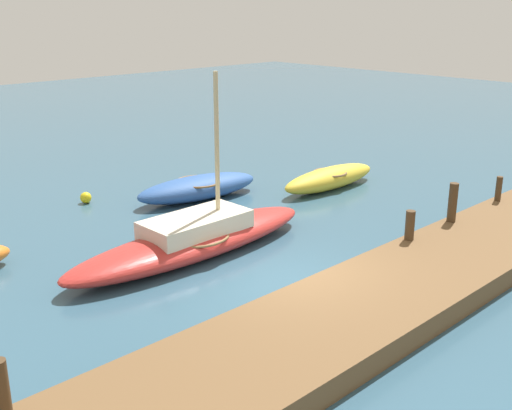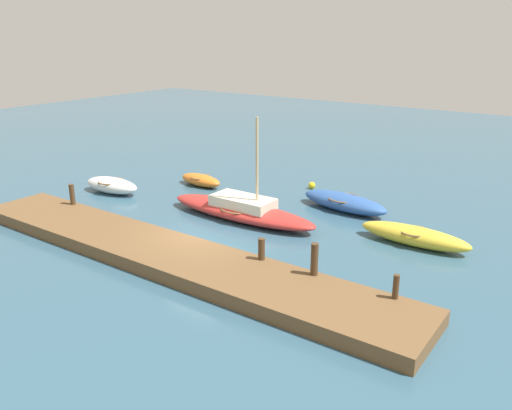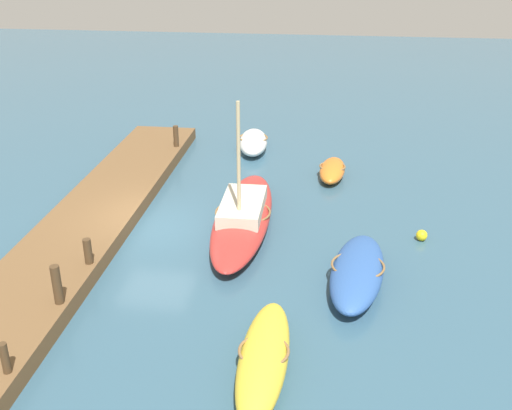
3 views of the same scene
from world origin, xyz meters
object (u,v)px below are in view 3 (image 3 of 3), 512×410
object	(u,v)px
rowboat_blue	(357,272)
rowboat_white	(253,142)
mooring_post_west	(176,136)
mooring_post_east	(5,358)
marker_buoy	(422,235)
mooring_post_mid_west	(88,251)
dinghy_orange	(332,170)
mooring_post_mid_east	(57,285)
rowboat_yellow	(264,358)
sailboat_red	(243,215)

from	to	relation	value
rowboat_blue	rowboat_white	bearing A→B (deg)	-150.49
mooring_post_west	mooring_post_east	size ratio (longest dim) A/B	1.24
marker_buoy	mooring_post_mid_west	bearing A→B (deg)	-69.96
dinghy_orange	mooring_post_east	size ratio (longest dim) A/B	3.66
rowboat_white	mooring_post_mid_east	world-z (taller)	mooring_post_mid_east
rowboat_yellow	rowboat_white	bearing A→B (deg)	-170.94
rowboat_yellow	mooring_post_mid_west	xyz separation A→B (m)	(-3.47, -5.51, 0.51)
rowboat_yellow	mooring_post_east	world-z (taller)	mooring_post_east
dinghy_orange	marker_buoy	distance (m)	6.00
rowboat_white	marker_buoy	bearing A→B (deg)	33.78
dinghy_orange	rowboat_white	xyz separation A→B (m)	(-2.91, -3.65, 0.09)
dinghy_orange	rowboat_white	distance (m)	4.67
mooring_post_east	rowboat_blue	bearing A→B (deg)	125.22
dinghy_orange	mooring_post_mid_west	size ratio (longest dim) A/B	3.59
mooring_post_west	mooring_post_mid_east	distance (m)	12.51
rowboat_blue	mooring_post_east	distance (m)	9.49
rowboat_white	mooring_post_east	bearing A→B (deg)	-16.75
sailboat_red	mooring_post_mid_east	xyz separation A→B (m)	(5.91, -3.96, 0.60)
mooring_post_mid_west	mooring_post_east	distance (m)	4.81
rowboat_blue	mooring_post_west	xyz separation A→B (m)	(-9.78, -7.74, 0.58)
sailboat_red	mooring_post_mid_west	size ratio (longest dim) A/B	9.78
rowboat_blue	mooring_post_mid_east	distance (m)	8.23
rowboat_white	marker_buoy	xyz separation A→B (m)	(8.11, 6.63, -0.23)
rowboat_blue	mooring_post_west	distance (m)	12.49
mooring_post_east	marker_buoy	bearing A→B (deg)	130.35
rowboat_white	mooring_post_mid_west	bearing A→B (deg)	-21.16
rowboat_yellow	dinghy_orange	bearing A→B (deg)	174.13
dinghy_orange	sailboat_red	distance (m)	5.81
sailboat_red	dinghy_orange	bearing A→B (deg)	148.67
mooring_post_mid_west	mooring_post_east	bearing A→B (deg)	0.00
mooring_post_west	mooring_post_mid_east	xyz separation A→B (m)	(12.51, 0.00, 0.07)
rowboat_yellow	marker_buoy	bearing A→B (deg)	148.86
mooring_post_mid_west	mooring_post_mid_east	distance (m)	2.08
mooring_post_mid_west	sailboat_red	bearing A→B (deg)	134.10
rowboat_yellow	marker_buoy	size ratio (longest dim) A/B	11.96
marker_buoy	mooring_post_east	bearing A→B (deg)	-49.65
sailboat_red	marker_buoy	bearing A→B (deg)	87.43
rowboat_blue	marker_buoy	xyz separation A→B (m)	(-2.96, 2.18, -0.21)
mooring_post_mid_west	marker_buoy	distance (m)	10.58
sailboat_red	mooring_post_west	xyz separation A→B (m)	(-6.61, -3.96, 0.52)
rowboat_blue	sailboat_red	size ratio (longest dim) A/B	0.60
rowboat_white	rowboat_yellow	bearing A→B (deg)	2.80
mooring_post_mid_east	marker_buoy	bearing A→B (deg)	119.84
dinghy_orange	mooring_post_east	distance (m)	15.30
sailboat_red	rowboat_white	bearing A→B (deg)	-175.64
sailboat_red	mooring_post_east	size ratio (longest dim) A/B	9.96
dinghy_orange	rowboat_blue	distance (m)	8.21
rowboat_white	mooring_post_mid_west	xyz separation A→B (m)	(11.73, -3.29, 0.48)
mooring_post_mid_east	rowboat_yellow	bearing A→B (deg)	75.71
rowboat_blue	mooring_post_east	bearing A→B (deg)	-47.19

